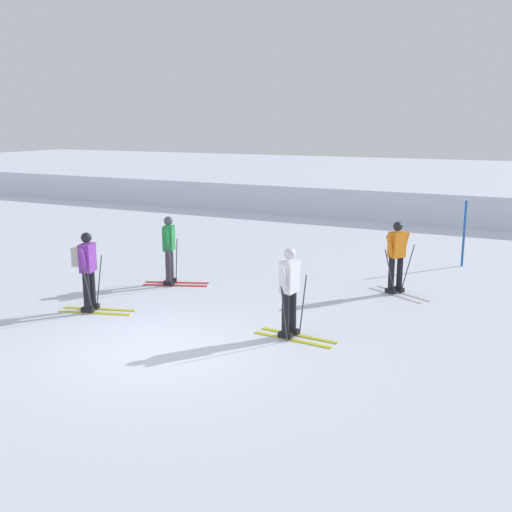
{
  "coord_description": "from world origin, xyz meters",
  "views": [
    {
      "loc": [
        6.16,
        -8.35,
        3.97
      ],
      "look_at": [
        -0.09,
        4.14,
        0.9
      ],
      "focal_mm": 43.01,
      "sensor_mm": 36.0,
      "label": 1
    }
  ],
  "objects_px": {
    "skier_green": "(169,248)",
    "skier_orange": "(397,255)",
    "trail_marker_pole": "(464,234)",
    "skier_white": "(290,290)",
    "skier_purple": "(87,268)"
  },
  "relations": [
    {
      "from": "skier_green",
      "to": "trail_marker_pole",
      "type": "xyz_separation_m",
      "value": [
        6.2,
        5.3,
        0.01
      ]
    },
    {
      "from": "skier_green",
      "to": "trail_marker_pole",
      "type": "bearing_deg",
      "value": 40.54
    },
    {
      "from": "skier_green",
      "to": "skier_orange",
      "type": "bearing_deg",
      "value": 18.06
    },
    {
      "from": "skier_green",
      "to": "trail_marker_pole",
      "type": "distance_m",
      "value": 8.16
    },
    {
      "from": "skier_purple",
      "to": "skier_green",
      "type": "bearing_deg",
      "value": 83.54
    },
    {
      "from": "skier_green",
      "to": "skier_purple",
      "type": "distance_m",
      "value": 2.63
    },
    {
      "from": "trail_marker_pole",
      "to": "skier_white",
      "type": "bearing_deg",
      "value": -105.15
    },
    {
      "from": "skier_orange",
      "to": "skier_purple",
      "type": "height_order",
      "value": "same"
    },
    {
      "from": "skier_orange",
      "to": "skier_white",
      "type": "height_order",
      "value": "same"
    },
    {
      "from": "skier_white",
      "to": "trail_marker_pole",
      "type": "xyz_separation_m",
      "value": [
        2.02,
        7.48,
        0.01
      ]
    },
    {
      "from": "skier_purple",
      "to": "trail_marker_pole",
      "type": "distance_m",
      "value": 10.24
    },
    {
      "from": "skier_orange",
      "to": "skier_purple",
      "type": "distance_m",
      "value": 7.0
    },
    {
      "from": "skier_orange",
      "to": "skier_green",
      "type": "height_order",
      "value": "same"
    },
    {
      "from": "trail_marker_pole",
      "to": "skier_orange",
      "type": "bearing_deg",
      "value": -105.34
    },
    {
      "from": "skier_white",
      "to": "skier_green",
      "type": "bearing_deg",
      "value": 152.47
    }
  ]
}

